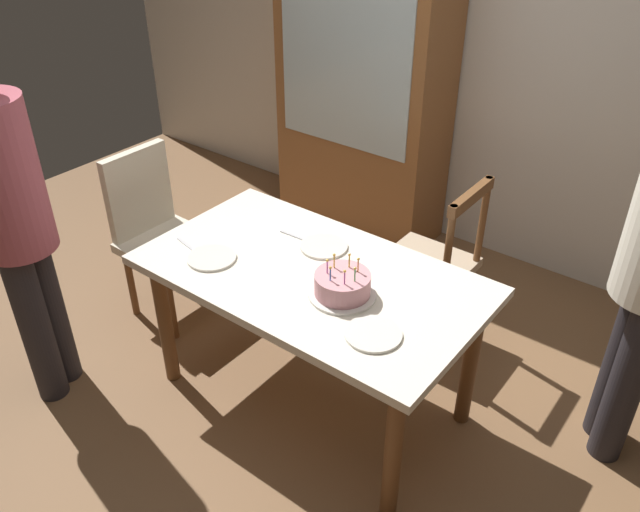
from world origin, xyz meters
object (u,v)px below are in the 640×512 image
object	(u,v)px
dining_table	(311,290)
china_cabinet	(363,93)
birthday_cake	(342,286)
person_celebrant	(13,219)
chair_spindle_back	(430,267)
chair_upholstered	(156,227)
plate_near_celebrant	(212,258)
plate_near_guest	(373,334)
plate_far_side	(324,246)

from	to	relation	value
dining_table	china_cabinet	size ratio (longest dim) A/B	0.79
birthday_cake	person_celebrant	bearing A→B (deg)	-153.12
chair_spindle_back	chair_upholstered	xyz separation A→B (m)	(-1.34, -0.67, 0.07)
plate_near_celebrant	chair_upholstered	world-z (taller)	chair_upholstered
dining_table	chair_upholstered	bearing A→B (deg)	176.44
plate_near_celebrant	plate_near_guest	size ratio (longest dim) A/B	1.00
dining_table	birthday_cake	world-z (taller)	birthday_cake
plate_near_celebrant	chair_spindle_back	xyz separation A→B (m)	(0.61, 0.93, -0.29)
plate_near_guest	chair_upholstered	distance (m)	1.62
plate_near_celebrant	plate_far_side	size ratio (longest dim) A/B	1.00
dining_table	person_celebrant	world-z (taller)	person_celebrant
plate_near_guest	person_celebrant	world-z (taller)	person_celebrant
person_celebrant	plate_far_side	bearing A→B (deg)	42.04
dining_table	chair_spindle_back	distance (m)	0.79
plate_near_celebrant	plate_far_side	xyz separation A→B (m)	(0.34, 0.38, 0.00)
chair_upholstered	china_cabinet	bearing A→B (deg)	77.32
chair_spindle_back	china_cabinet	size ratio (longest dim) A/B	0.50
person_celebrant	plate_near_celebrant	bearing A→B (deg)	38.12
china_cabinet	dining_table	bearing A→B (deg)	-62.71
dining_table	plate_near_guest	distance (m)	0.50
chair_upholstered	person_celebrant	xyz separation A→B (m)	(0.08, -0.77, 0.42)
plate_far_side	chair_upholstered	xyz separation A→B (m)	(-1.06, -0.12, -0.22)
dining_table	person_celebrant	size ratio (longest dim) A/B	0.90
plate_near_celebrant	china_cabinet	bearing A→B (deg)	102.64
birthday_cake	chair_upholstered	size ratio (longest dim) A/B	0.29
birthday_cake	chair_spindle_back	xyz separation A→B (m)	(-0.01, 0.80, -0.34)
birthday_cake	chair_upholstered	world-z (taller)	chair_upholstered
birthday_cake	china_cabinet	world-z (taller)	china_cabinet
plate_near_guest	chair_spindle_back	bearing A→B (deg)	105.12
plate_near_guest	person_celebrant	size ratio (longest dim) A/B	0.13
plate_near_celebrant	person_celebrant	distance (m)	0.85
plate_far_side	chair_spindle_back	size ratio (longest dim) A/B	0.23
dining_table	plate_far_side	distance (m)	0.23
dining_table	china_cabinet	bearing A→B (deg)	117.29
dining_table	plate_far_side	bearing A→B (deg)	111.52
plate_near_guest	china_cabinet	world-z (taller)	china_cabinet
china_cabinet	birthday_cake	bearing A→B (deg)	-57.91
birthday_cake	plate_near_guest	size ratio (longest dim) A/B	1.27
plate_near_celebrant	chair_spindle_back	size ratio (longest dim) A/B	0.23
dining_table	plate_near_celebrant	size ratio (longest dim) A/B	6.81
plate_far_side	plate_near_guest	size ratio (longest dim) A/B	1.00
plate_far_side	birthday_cake	bearing A→B (deg)	-41.02
plate_far_side	chair_upholstered	distance (m)	1.09
china_cabinet	chair_upholstered	bearing A→B (deg)	-102.68
dining_table	chair_upholstered	xyz separation A→B (m)	(-1.14, 0.07, -0.11)
plate_far_side	person_celebrant	distance (m)	1.35
plate_far_side	chair_upholstered	bearing A→B (deg)	-173.61
dining_table	plate_near_celebrant	xyz separation A→B (m)	(-0.41, -0.19, 0.11)
birthday_cake	china_cabinet	distance (m)	1.91
chair_upholstered	dining_table	bearing A→B (deg)	-3.56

